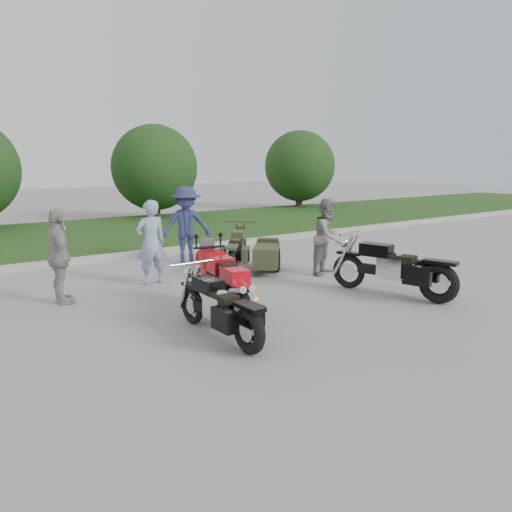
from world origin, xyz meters
TOP-DOWN VIEW (x-y plane):
  - ground at (0.00, 0.00)m, footprint 80.00×80.00m
  - curb at (0.00, 6.00)m, footprint 60.00×0.30m
  - grass_strip at (0.00, 10.15)m, footprint 60.00×8.00m
  - tree_mid_right at (4.00, 13.50)m, footprint 3.60×3.60m
  - tree_far_right at (12.00, 13.50)m, footprint 3.60×3.60m
  - sportbike_red at (-0.69, 0.35)m, footprint 0.64×2.09m
  - cruiser_left at (-1.29, -0.55)m, footprint 0.37×2.16m
  - cruiser_right at (2.60, -0.49)m, footprint 0.95×2.44m
  - cruiser_sidecar at (1.61, 2.78)m, footprint 1.91×2.11m
  - person_stripe at (-0.77, 3.08)m, footprint 0.64×0.42m
  - person_grey at (2.84, 1.66)m, footprint 1.01×0.91m
  - person_denim at (0.76, 4.46)m, footprint 1.41×1.12m
  - person_back at (-2.69, 2.65)m, footprint 0.44×1.01m

SIDE VIEW (x-z plane):
  - ground at x=0.00m, z-range 0.00..0.00m
  - grass_strip at x=0.00m, z-range 0.00..0.14m
  - curb at x=0.00m, z-range 0.00..0.15m
  - cruiser_sidecar at x=1.61m, z-range -0.03..0.86m
  - cruiser_left at x=-1.29m, z-range 0.01..0.84m
  - cruiser_right at x=2.60m, z-range 0.01..0.97m
  - sportbike_red at x=-0.69m, z-range 0.09..1.08m
  - person_grey at x=2.84m, z-range 0.00..1.70m
  - person_back at x=-2.69m, z-range 0.00..1.71m
  - person_stripe at x=-0.77m, z-range 0.00..1.75m
  - person_denim at x=0.76m, z-range 0.00..1.91m
  - tree_mid_right at x=4.00m, z-range 0.19..4.19m
  - tree_far_right at x=12.00m, z-range 0.19..4.19m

